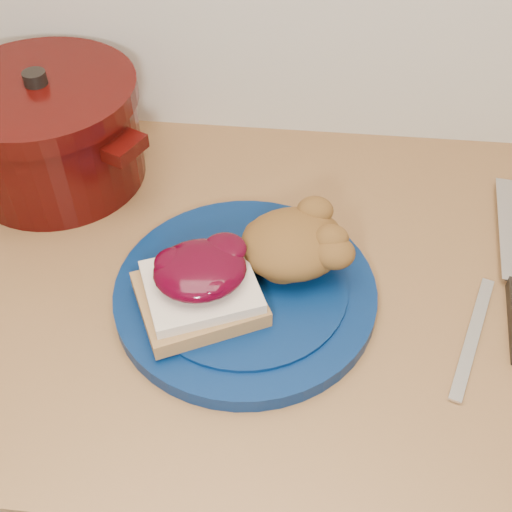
# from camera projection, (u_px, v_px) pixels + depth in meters

# --- Properties ---
(base_cabinet) EXTENTS (4.00, 0.60, 0.86)m
(base_cabinet) POSITION_uv_depth(u_px,v_px,m) (264.00, 461.00, 1.09)
(base_cabinet) COLOR beige
(base_cabinet) RESTS_ON floor
(plate) EXTENTS (0.38, 0.38, 0.02)m
(plate) POSITION_uv_depth(u_px,v_px,m) (245.00, 293.00, 0.72)
(plate) COLOR #051B46
(plate) RESTS_ON wood_countertop
(sandwich) EXTENTS (0.16, 0.15, 0.06)m
(sandwich) POSITION_uv_depth(u_px,v_px,m) (200.00, 285.00, 0.68)
(sandwich) COLOR olive
(sandwich) RESTS_ON plate
(stuffing_mound) EXTENTS (0.15, 0.14, 0.06)m
(stuffing_mound) POSITION_uv_depth(u_px,v_px,m) (293.00, 244.00, 0.72)
(stuffing_mound) COLOR brown
(stuffing_mound) RESTS_ON plate
(butter_knife) EXTENTS (0.07, 0.17, 0.00)m
(butter_knife) POSITION_uv_depth(u_px,v_px,m) (473.00, 336.00, 0.69)
(butter_knife) COLOR silver
(butter_knife) RESTS_ON wood_countertop
(dutch_oven) EXTENTS (0.33, 0.33, 0.16)m
(dutch_oven) POSITION_uv_depth(u_px,v_px,m) (49.00, 131.00, 0.84)
(dutch_oven) COLOR #300604
(dutch_oven) RESTS_ON wood_countertop
(pepper_grinder) EXTENTS (0.06, 0.06, 0.12)m
(pepper_grinder) POSITION_uv_depth(u_px,v_px,m) (46.00, 138.00, 0.85)
(pepper_grinder) COLOR black
(pepper_grinder) RESTS_ON wood_countertop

